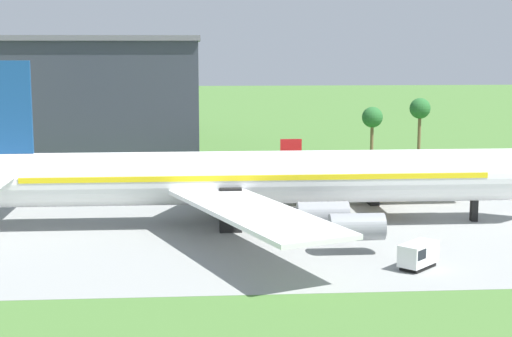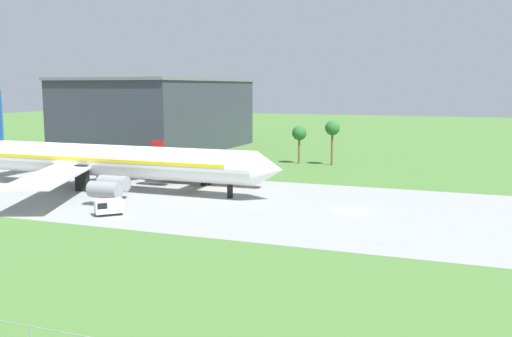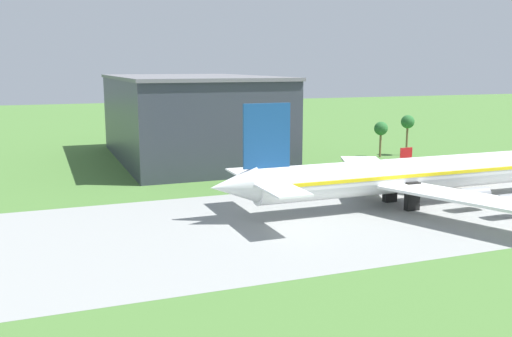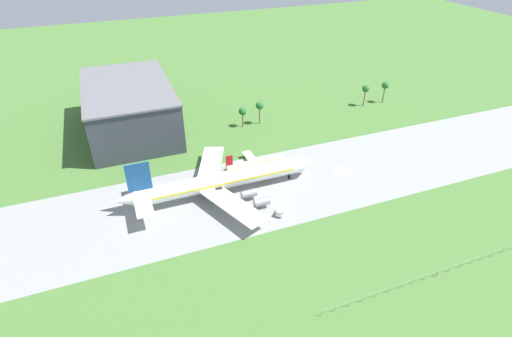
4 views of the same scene
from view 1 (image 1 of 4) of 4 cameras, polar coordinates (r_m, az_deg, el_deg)
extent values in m
cylinder|color=white|center=(87.27, 0.00, -0.65)|extent=(59.67, 5.89, 5.89)
cube|color=yellow|center=(87.20, 0.00, -0.36)|extent=(50.72, 6.01, 0.59)
cube|color=white|center=(74.56, -0.28, -3.13)|extent=(16.90, 27.12, 0.44)
cube|color=white|center=(100.24, -1.29, 0.02)|extent=(16.90, 27.12, 0.44)
cylinder|color=gray|center=(81.63, 4.88, -3.33)|extent=(5.30, 2.65, 2.65)
cylinder|color=gray|center=(76.39, 7.34, -4.23)|extent=(5.30, 2.65, 2.65)
cylinder|color=gray|center=(95.34, 3.55, -1.52)|extent=(5.30, 2.65, 2.65)
cylinder|color=gray|center=(101.41, 4.44, -0.89)|extent=(5.30, 2.65, 2.65)
cube|color=black|center=(93.03, 15.60, -2.26)|extent=(0.70, 0.90, 4.82)
cube|color=black|center=(84.49, -1.86, -3.05)|extent=(2.40, 1.20, 4.82)
cube|color=black|center=(90.84, -2.03, -2.19)|extent=(2.40, 1.20, 4.82)
cylinder|color=beige|center=(100.14, 8.50, -1.00)|extent=(23.39, 3.42, 2.96)
cube|color=red|center=(97.62, 2.55, 0.95)|extent=(2.67, 0.29, 4.15)
cube|color=beige|center=(100.20, 8.50, -1.16)|extent=(3.97, 21.07, 0.24)
cube|color=black|center=(100.40, 8.48, -1.79)|extent=(1.25, 2.69, 2.81)
cube|color=black|center=(72.97, 11.69, -6.97)|extent=(3.74, 3.72, 0.40)
cube|color=white|center=(72.66, 11.72, -6.08)|extent=(4.32, 4.30, 1.97)
cube|color=black|center=(71.64, 11.28, -6.04)|extent=(2.45, 2.46, 0.90)
cube|color=#333842|center=(149.80, -11.11, 5.12)|extent=(36.00, 60.00, 20.59)
cube|color=slate|center=(149.48, -11.24, 9.22)|extent=(36.72, 61.20, 0.80)
cylinder|color=brown|center=(139.19, 11.78, 2.31)|extent=(0.56, 0.56, 8.50)
sphere|color=#28662D|center=(138.72, 11.84, 4.30)|extent=(3.60, 3.60, 3.60)
cylinder|color=brown|center=(137.23, 8.42, 2.00)|extent=(0.56, 0.56, 7.03)
sphere|color=#28662D|center=(136.79, 8.46, 3.71)|extent=(3.60, 3.60, 3.60)
camera|label=2|loc=(69.41, 87.87, -0.58)|focal=40.00mm
camera|label=3|loc=(54.94, -89.61, 4.29)|focal=40.00mm
camera|label=4|loc=(72.64, -147.65, 53.46)|focal=28.00mm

